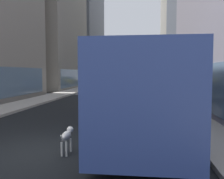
# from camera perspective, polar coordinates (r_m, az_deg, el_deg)

# --- Properties ---
(ground_plane) EXTENTS (120.00, 120.00, 0.00)m
(ground_plane) POSITION_cam_1_polar(r_m,az_deg,el_deg) (41.96, 3.17, 0.72)
(ground_plane) COLOR black
(sidewalk_left) EXTENTS (2.40, 110.00, 0.15)m
(sidewalk_left) POSITION_cam_1_polar(r_m,az_deg,el_deg) (42.71, -4.48, 0.87)
(sidewalk_left) COLOR #ADA89E
(sidewalk_left) RESTS_ON ground
(sidewalk_right) EXTENTS (2.40, 110.00, 0.15)m
(sidewalk_right) POSITION_cam_1_polar(r_m,az_deg,el_deg) (41.96, 10.96, 0.75)
(sidewalk_right) COLOR #ADA89E
(sidewalk_right) RESTS_ON ground
(building_left_mid) EXTENTS (9.96, 14.98, 25.62)m
(building_left_mid) POSITION_cam_1_polar(r_m,az_deg,el_deg) (39.44, -16.06, 19.16)
(building_left_mid) COLOR gray
(building_left_mid) RESTS_ON ground
(building_left_far) EXTENTS (10.11, 17.76, 29.80)m
(building_left_far) POSITION_cam_1_polar(r_m,az_deg,el_deg) (56.84, -8.53, 16.64)
(building_left_far) COLOR slate
(building_left_far) RESTS_ON ground
(building_right_far) EXTENTS (8.89, 22.37, 23.50)m
(building_right_far) POSITION_cam_1_polar(r_m,az_deg,el_deg) (55.67, 16.77, 13.48)
(building_right_far) COLOR gray
(building_right_far) RESTS_ON ground
(transit_bus) EXTENTS (2.78, 11.53, 3.05)m
(transit_bus) POSITION_cam_1_polar(r_m,az_deg,el_deg) (10.47, 7.09, 0.84)
(transit_bus) COLOR #33478C
(transit_bus) RESTS_ON ground
(car_grey_wagon) EXTENTS (1.82, 4.28, 1.62)m
(car_grey_wagon) POSITION_cam_1_polar(r_m,az_deg,el_deg) (37.99, -1.47, 1.63)
(car_grey_wagon) COLOR slate
(car_grey_wagon) RESTS_ON ground
(car_white_van) EXTENTS (1.94, 3.95, 1.62)m
(car_white_van) POSITION_cam_1_polar(r_m,az_deg,el_deg) (53.74, 7.00, 2.27)
(car_white_van) COLOR silver
(car_white_van) RESTS_ON ground
(car_blue_hatchback) EXTENTS (1.93, 4.03, 1.62)m
(car_blue_hatchback) POSITION_cam_1_polar(r_m,az_deg,el_deg) (32.95, -2.78, 1.28)
(car_blue_hatchback) COLOR #4C6BB7
(car_blue_hatchback) RESTS_ON ground
(car_yellow_taxi) EXTENTS (1.86, 4.69, 1.62)m
(car_yellow_taxi) POSITION_cam_1_polar(r_m,az_deg,el_deg) (44.74, -0.19, 1.98)
(car_yellow_taxi) COLOR yellow
(car_yellow_taxi) RESTS_ON ground
(dalmatian_dog) EXTENTS (0.22, 0.96, 0.72)m
(dalmatian_dog) POSITION_cam_1_polar(r_m,az_deg,el_deg) (7.30, -10.49, -10.60)
(dalmatian_dog) COLOR white
(dalmatian_dog) RESTS_ON ground
(pedestrian_with_handbag) EXTENTS (0.45, 0.34, 1.69)m
(pedestrian_with_handbag) POSITION_cam_1_polar(r_m,az_deg,el_deg) (12.28, 19.98, -2.50)
(pedestrian_with_handbag) COLOR #1E1E2D
(pedestrian_with_handbag) RESTS_ON sidewalk_right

